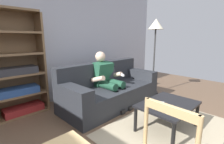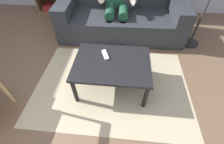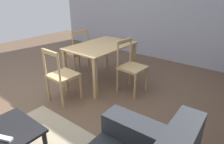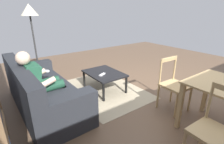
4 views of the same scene
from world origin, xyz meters
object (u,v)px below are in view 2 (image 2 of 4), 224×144
couch (121,16)px  person_lounging (117,2)px  coffee_table (112,66)px  tv_remote (105,55)px

couch → person_lounging: size_ratio=1.96×
person_lounging → coffee_table: person_lounging is taller
couch → tv_remote: 1.21m
person_lounging → tv_remote: (-0.06, -1.20, -0.14)m
person_lounging → coffee_table: bearing=-88.5°
couch → tv_remote: couch is taller
person_lounging → tv_remote: person_lounging is taller
person_lounging → coffee_table: 1.33m
couch → person_lounging: person_lounging is taller
couch → coffee_table: size_ratio=2.42×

